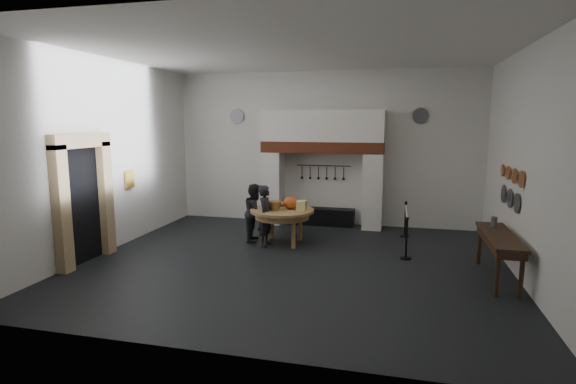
% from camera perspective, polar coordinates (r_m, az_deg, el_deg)
% --- Properties ---
extents(floor, '(9.00, 8.00, 0.02)m').
position_cam_1_polar(floor, '(9.91, 0.68, -8.97)').
color(floor, black).
rests_on(floor, ground).
extents(ceiling, '(9.00, 8.00, 0.02)m').
position_cam_1_polar(ceiling, '(9.53, 0.73, 17.70)').
color(ceiling, silver).
rests_on(ceiling, wall_back).
extents(wall_back, '(9.00, 0.02, 4.50)m').
position_cam_1_polar(wall_back, '(13.38, 4.61, 5.52)').
color(wall_back, silver).
rests_on(wall_back, floor).
extents(wall_front, '(9.00, 0.02, 4.50)m').
position_cam_1_polar(wall_front, '(5.66, -8.52, 0.65)').
color(wall_front, silver).
rests_on(wall_front, floor).
extents(wall_left, '(0.02, 8.00, 4.50)m').
position_cam_1_polar(wall_left, '(11.36, -22.06, 4.27)').
color(wall_left, silver).
rests_on(wall_left, floor).
extents(wall_right, '(0.02, 8.00, 4.50)m').
position_cam_1_polar(wall_right, '(9.51, 28.18, 3.05)').
color(wall_right, silver).
rests_on(wall_right, floor).
extents(chimney_pier_left, '(0.55, 0.70, 2.15)m').
position_cam_1_polar(chimney_pier_left, '(13.48, -1.89, 0.55)').
color(chimney_pier_left, silver).
rests_on(chimney_pier_left, floor).
extents(chimney_pier_right, '(0.55, 0.70, 2.15)m').
position_cam_1_polar(chimney_pier_right, '(13.00, 10.73, 0.08)').
color(chimney_pier_right, silver).
rests_on(chimney_pier_right, floor).
extents(hearth_brick_band, '(3.50, 0.72, 0.32)m').
position_cam_1_polar(hearth_brick_band, '(13.03, 4.37, 5.70)').
color(hearth_brick_band, '#9E442B').
rests_on(hearth_brick_band, chimney_pier_left).
extents(chimney_hood, '(3.50, 0.70, 0.90)m').
position_cam_1_polar(chimney_hood, '(13.01, 4.40, 8.38)').
color(chimney_hood, silver).
rests_on(chimney_hood, hearth_brick_band).
extents(iron_range, '(1.90, 0.45, 0.50)m').
position_cam_1_polar(iron_range, '(13.38, 4.31, -3.13)').
color(iron_range, black).
rests_on(iron_range, floor).
extents(utensil_rail, '(1.60, 0.02, 0.02)m').
position_cam_1_polar(utensil_rail, '(13.34, 4.53, 3.36)').
color(utensil_rail, black).
rests_on(utensil_rail, wall_back).
extents(door_recess, '(0.04, 1.10, 2.50)m').
position_cam_1_polar(door_recess, '(10.67, -24.74, -1.59)').
color(door_recess, black).
rests_on(door_recess, floor).
extents(door_jamb_near, '(0.22, 0.30, 2.60)m').
position_cam_1_polar(door_jamb_near, '(10.08, -26.82, -2.03)').
color(door_jamb_near, tan).
rests_on(door_jamb_near, floor).
extents(door_jamb_far, '(0.22, 0.30, 2.60)m').
position_cam_1_polar(door_jamb_far, '(11.16, -22.17, -0.74)').
color(door_jamb_far, tan).
rests_on(door_jamb_far, floor).
extents(door_lintel, '(0.22, 1.70, 0.30)m').
position_cam_1_polar(door_lintel, '(10.47, -24.86, 5.94)').
color(door_lintel, tan).
rests_on(door_lintel, door_jamb_near).
extents(wall_plaque, '(0.05, 0.34, 0.44)m').
position_cam_1_polar(wall_plaque, '(12.05, -19.47, 1.54)').
color(wall_plaque, gold).
rests_on(wall_plaque, wall_left).
extents(work_table, '(1.96, 1.96, 0.07)m').
position_cam_1_polar(work_table, '(11.24, -0.75, -2.37)').
color(work_table, '#A87F4F').
rests_on(work_table, floor).
extents(pumpkin, '(0.36, 0.36, 0.31)m').
position_cam_1_polar(pumpkin, '(11.25, 0.36, -1.38)').
color(pumpkin, '#DC531F').
rests_on(pumpkin, work_table).
extents(cheese_block_big, '(0.22, 0.22, 0.24)m').
position_cam_1_polar(cheese_block_big, '(11.05, 1.70, -1.76)').
color(cheese_block_big, '#E0D086').
rests_on(cheese_block_big, work_table).
extents(cheese_block_small, '(0.18, 0.18, 0.20)m').
position_cam_1_polar(cheese_block_small, '(11.35, 1.92, -1.58)').
color(cheese_block_small, '#DEDA85').
rests_on(cheese_block_small, work_table).
extents(wicker_basket, '(0.39, 0.39, 0.22)m').
position_cam_1_polar(wicker_basket, '(11.11, -1.69, -1.75)').
color(wicker_basket, '#9C6639').
rests_on(wicker_basket, work_table).
extents(bread_loaf, '(0.31, 0.18, 0.13)m').
position_cam_1_polar(bread_loaf, '(11.58, -0.79, -1.53)').
color(bread_loaf, '#965635').
rests_on(bread_loaf, work_table).
extents(visitor_near, '(0.38, 0.56, 1.51)m').
position_cam_1_polar(visitor_near, '(11.05, -2.84, -3.04)').
color(visitor_near, black).
rests_on(visitor_near, floor).
extents(visitor_far, '(0.66, 0.79, 1.48)m').
position_cam_1_polar(visitor_far, '(11.54, -4.17, -2.59)').
color(visitor_far, black).
rests_on(visitor_far, floor).
extents(side_table, '(0.55, 2.20, 0.06)m').
position_cam_1_polar(side_table, '(9.60, 25.31, -5.07)').
color(side_table, '#361F13').
rests_on(side_table, floor).
extents(pewter_jug, '(0.12, 0.12, 0.22)m').
position_cam_1_polar(pewter_jug, '(10.14, 24.70, -3.49)').
color(pewter_jug, '#55555B').
rests_on(pewter_jug, side_table).
extents(copper_pan_a, '(0.03, 0.34, 0.34)m').
position_cam_1_polar(copper_pan_a, '(9.73, 27.53, 1.43)').
color(copper_pan_a, '#C6662D').
rests_on(copper_pan_a, wall_right).
extents(copper_pan_b, '(0.03, 0.32, 0.32)m').
position_cam_1_polar(copper_pan_b, '(10.26, 26.82, 1.82)').
color(copper_pan_b, '#C6662D').
rests_on(copper_pan_b, wall_right).
extents(copper_pan_c, '(0.03, 0.30, 0.30)m').
position_cam_1_polar(copper_pan_c, '(10.79, 26.18, 2.18)').
color(copper_pan_c, '#C6662D').
rests_on(copper_pan_c, wall_right).
extents(copper_pan_d, '(0.03, 0.28, 0.28)m').
position_cam_1_polar(copper_pan_d, '(11.33, 25.60, 2.50)').
color(copper_pan_d, '#C6662D').
rests_on(copper_pan_d, wall_right).
extents(pewter_plate_left, '(0.03, 0.40, 0.40)m').
position_cam_1_polar(pewter_plate_left, '(9.99, 27.06, -1.27)').
color(pewter_plate_left, '#4C4C51').
rests_on(pewter_plate_left, wall_right).
extents(pewter_plate_mid, '(0.03, 0.40, 0.40)m').
position_cam_1_polar(pewter_plate_mid, '(10.57, 26.33, -0.70)').
color(pewter_plate_mid, '#4C4C51').
rests_on(pewter_plate_mid, wall_right).
extents(pewter_plate_right, '(0.03, 0.40, 0.40)m').
position_cam_1_polar(pewter_plate_right, '(11.14, 25.68, -0.19)').
color(pewter_plate_right, '#4C4C51').
rests_on(pewter_plate_right, wall_right).
extents(pewter_plate_back_left, '(0.44, 0.03, 0.44)m').
position_cam_1_polar(pewter_plate_back_left, '(14.00, -6.49, 9.54)').
color(pewter_plate_back_left, '#4C4C51').
rests_on(pewter_plate_back_left, wall_back).
extents(pewter_plate_back_right, '(0.44, 0.03, 0.44)m').
position_cam_1_polar(pewter_plate_back_right, '(13.15, 16.49, 9.27)').
color(pewter_plate_back_right, '#4C4C51').
rests_on(pewter_plate_back_right, wall_back).
extents(barrier_post_near, '(0.05, 0.05, 0.90)m').
position_cam_1_polar(barrier_post_near, '(10.40, 14.80, -5.83)').
color(barrier_post_near, black).
rests_on(barrier_post_near, floor).
extents(barrier_post_far, '(0.05, 0.05, 0.90)m').
position_cam_1_polar(barrier_post_far, '(12.34, 14.67, -3.49)').
color(barrier_post_far, black).
rests_on(barrier_post_far, floor).
extents(barrier_rope, '(0.04, 2.00, 0.04)m').
position_cam_1_polar(barrier_rope, '(11.28, 14.81, -2.58)').
color(barrier_rope, white).
rests_on(barrier_rope, barrier_post_near).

